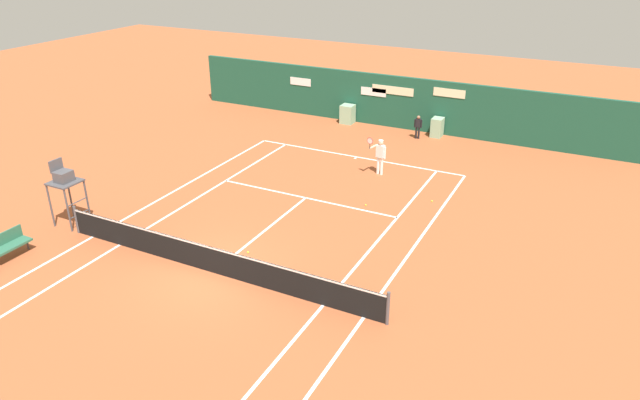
{
  "coord_description": "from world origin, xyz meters",
  "views": [
    {
      "loc": [
        10.25,
        -12.6,
        10.05
      ],
      "look_at": [
        1.39,
        4.96,
        0.8
      ],
      "focal_mm": 32.35,
      "sensor_mm": 36.0,
      "label": 1
    }
  ],
  "objects_px": {
    "player_bench": "(8,243)",
    "ball_kid_right_post": "(418,125)",
    "player_on_baseline": "(380,154)",
    "umpire_chair": "(64,181)",
    "tennis_ball_near_service_line": "(432,201)",
    "tennis_ball_by_sideline": "(248,252)",
    "tennis_ball_mid_court": "(366,205)"
  },
  "relations": [
    {
      "from": "player_bench",
      "to": "ball_kid_right_post",
      "type": "relative_size",
      "value": 1.08
    },
    {
      "from": "player_on_baseline",
      "to": "ball_kid_right_post",
      "type": "bearing_deg",
      "value": -80.23
    },
    {
      "from": "player_on_baseline",
      "to": "player_bench",
      "type": "bearing_deg",
      "value": 65.38
    },
    {
      "from": "umpire_chair",
      "to": "ball_kid_right_post",
      "type": "bearing_deg",
      "value": 150.78
    },
    {
      "from": "player_on_baseline",
      "to": "tennis_ball_near_service_line",
      "type": "bearing_deg",
      "value": 159.25
    },
    {
      "from": "ball_kid_right_post",
      "to": "tennis_ball_near_service_line",
      "type": "xyz_separation_m",
      "value": [
        3.01,
        -7.27,
        -0.69
      ]
    },
    {
      "from": "umpire_chair",
      "to": "ball_kid_right_post",
      "type": "distance_m",
      "value": 17.5
    },
    {
      "from": "umpire_chair",
      "to": "tennis_ball_by_sideline",
      "type": "distance_m",
      "value": 7.4
    },
    {
      "from": "umpire_chair",
      "to": "tennis_ball_mid_court",
      "type": "distance_m",
      "value": 11.4
    },
    {
      "from": "player_on_baseline",
      "to": "tennis_ball_mid_court",
      "type": "relative_size",
      "value": 27.27
    },
    {
      "from": "umpire_chair",
      "to": "player_bench",
      "type": "distance_m",
      "value": 2.94
    },
    {
      "from": "player_bench",
      "to": "player_on_baseline",
      "type": "xyz_separation_m",
      "value": [
        8.48,
        12.41,
        0.47
      ]
    },
    {
      "from": "tennis_ball_mid_court",
      "to": "tennis_ball_by_sideline",
      "type": "bearing_deg",
      "value": -112.3
    },
    {
      "from": "tennis_ball_mid_court",
      "to": "tennis_ball_near_service_line",
      "type": "bearing_deg",
      "value": 34.61
    },
    {
      "from": "player_on_baseline",
      "to": "ball_kid_right_post",
      "type": "xyz_separation_m",
      "value": [
        -0.01,
        5.51,
        -0.26
      ]
    },
    {
      "from": "player_bench",
      "to": "tennis_ball_near_service_line",
      "type": "xyz_separation_m",
      "value": [
        11.48,
        10.64,
        -0.47
      ]
    },
    {
      "from": "umpire_chair",
      "to": "tennis_ball_mid_court",
      "type": "xyz_separation_m",
      "value": [
        9.27,
        6.41,
        -1.7
      ]
    },
    {
      "from": "umpire_chair",
      "to": "player_bench",
      "type": "height_order",
      "value": "umpire_chair"
    },
    {
      "from": "umpire_chair",
      "to": "player_on_baseline",
      "type": "relative_size",
      "value": 1.37
    },
    {
      "from": "player_on_baseline",
      "to": "tennis_ball_near_service_line",
      "type": "height_order",
      "value": "player_on_baseline"
    },
    {
      "from": "tennis_ball_near_service_line",
      "to": "tennis_ball_by_sideline",
      "type": "distance_m",
      "value": 8.14
    },
    {
      "from": "ball_kid_right_post",
      "to": "tennis_ball_near_service_line",
      "type": "height_order",
      "value": "ball_kid_right_post"
    },
    {
      "from": "player_bench",
      "to": "tennis_ball_by_sideline",
      "type": "distance_m",
      "value": 8.03
    },
    {
      "from": "player_on_baseline",
      "to": "umpire_chair",
      "type": "bearing_deg",
      "value": 58.49
    },
    {
      "from": "tennis_ball_mid_court",
      "to": "player_bench",
      "type": "bearing_deg",
      "value": -135.43
    },
    {
      "from": "player_bench",
      "to": "tennis_ball_mid_court",
      "type": "bearing_deg",
      "value": 134.57
    },
    {
      "from": "ball_kid_right_post",
      "to": "tennis_ball_by_sideline",
      "type": "height_order",
      "value": "ball_kid_right_post"
    },
    {
      "from": "tennis_ball_mid_court",
      "to": "player_on_baseline",
      "type": "bearing_deg",
      "value": 102.53
    },
    {
      "from": "player_bench",
      "to": "tennis_ball_mid_court",
      "type": "relative_size",
      "value": 20.06
    },
    {
      "from": "player_on_baseline",
      "to": "ball_kid_right_post",
      "type": "relative_size",
      "value": 1.47
    },
    {
      "from": "umpire_chair",
      "to": "ball_kid_right_post",
      "type": "relative_size",
      "value": 2.02
    },
    {
      "from": "tennis_ball_mid_court",
      "to": "ball_kid_right_post",
      "type": "bearing_deg",
      "value": 94.82
    }
  ]
}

